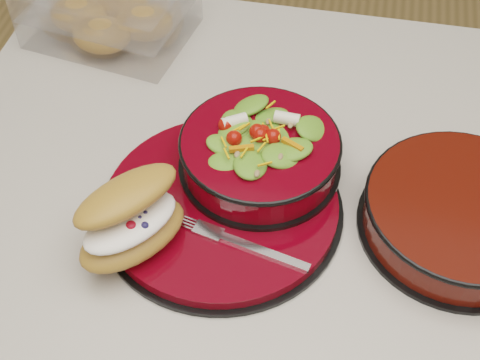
% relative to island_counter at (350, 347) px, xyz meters
% --- Properties ---
extents(island_counter, '(1.24, 0.74, 0.90)m').
position_rel_island_counter_xyz_m(island_counter, '(0.00, 0.00, 0.00)').
color(island_counter, white).
rests_on(island_counter, ground).
extents(dinner_plate, '(0.31, 0.31, 0.02)m').
position_rel_island_counter_xyz_m(dinner_plate, '(-0.21, -0.08, 0.46)').
color(dinner_plate, black).
rests_on(dinner_plate, island_counter).
extents(salad_bowl, '(0.21, 0.21, 0.09)m').
position_rel_island_counter_xyz_m(salad_bowl, '(-0.17, -0.02, 0.50)').
color(salad_bowl, black).
rests_on(salad_bowl, dinner_plate).
extents(croissant, '(0.14, 0.17, 0.08)m').
position_rel_island_counter_xyz_m(croissant, '(-0.30, -0.16, 0.51)').
color(croissant, '#C0813A').
rests_on(croissant, dinner_plate).
extents(fork, '(0.15, 0.05, 0.00)m').
position_rel_island_counter_xyz_m(fork, '(-0.17, -0.14, 0.47)').
color(fork, silver).
rests_on(fork, dinner_plate).
extents(pastry_box, '(0.26, 0.21, 0.09)m').
position_rel_island_counter_xyz_m(pastry_box, '(-0.46, 0.24, 0.49)').
color(pastry_box, white).
rests_on(pastry_box, island_counter).
extents(extra_bowl, '(0.24, 0.24, 0.05)m').
position_rel_island_counter_xyz_m(extra_bowl, '(0.08, -0.05, 0.48)').
color(extra_bowl, black).
rests_on(extra_bowl, island_counter).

